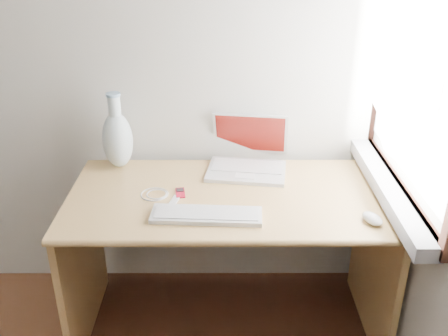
{
  "coord_description": "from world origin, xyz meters",
  "views": [
    {
      "loc": [
        1.01,
        -0.53,
        1.77
      ],
      "look_at": [
        1.01,
        1.35,
        0.86
      ],
      "focal_mm": 40.0,
      "sensor_mm": 36.0,
      "label": 1
    }
  ],
  "objects_px": {
    "external_keyboard": "(206,215)",
    "laptop": "(246,158)",
    "vase": "(117,138)",
    "desk": "(229,225)"
  },
  "relations": [
    {
      "from": "external_keyboard",
      "to": "vase",
      "type": "xyz_separation_m",
      "value": [
        -0.43,
        0.47,
        0.14
      ]
    },
    {
      "from": "laptop",
      "to": "vase",
      "type": "xyz_separation_m",
      "value": [
        -0.6,
        0.02,
        0.09
      ]
    },
    {
      "from": "desk",
      "to": "external_keyboard",
      "type": "xyz_separation_m",
      "value": [
        -0.09,
        -0.27,
        0.22
      ]
    },
    {
      "from": "laptop",
      "to": "external_keyboard",
      "type": "relative_size",
      "value": 0.88
    },
    {
      "from": "vase",
      "to": "desk",
      "type": "bearing_deg",
      "value": -20.58
    },
    {
      "from": "laptop",
      "to": "external_keyboard",
      "type": "height_order",
      "value": "laptop"
    },
    {
      "from": "vase",
      "to": "external_keyboard",
      "type": "bearing_deg",
      "value": -47.34
    },
    {
      "from": "external_keyboard",
      "to": "laptop",
      "type": "bearing_deg",
      "value": 71.61
    },
    {
      "from": "laptop",
      "to": "external_keyboard",
      "type": "bearing_deg",
      "value": -103.49
    },
    {
      "from": "laptop",
      "to": "vase",
      "type": "height_order",
      "value": "vase"
    }
  ]
}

